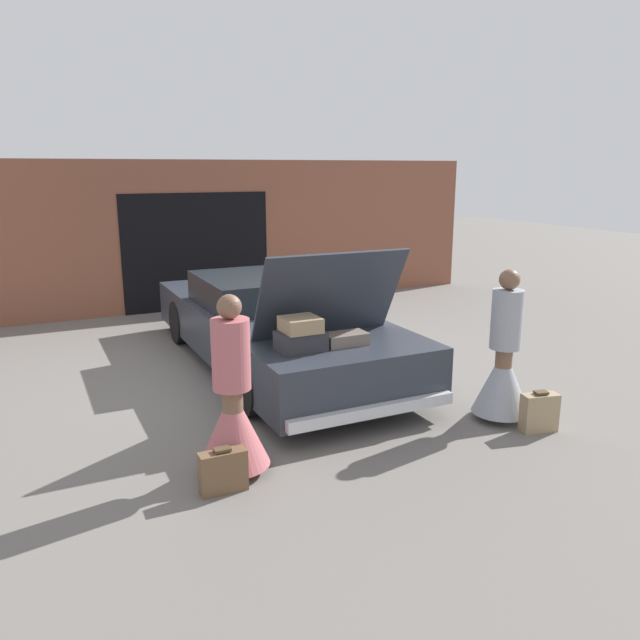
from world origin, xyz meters
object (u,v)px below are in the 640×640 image
(car, at_px, (273,324))
(person_right, at_px, (503,367))
(suitcase_beside_left_person, at_px, (223,471))
(suitcase_beside_right_person, at_px, (539,412))
(person_left, at_px, (233,411))

(car, bearing_deg, person_right, -62.63)
(person_right, distance_m, suitcase_beside_left_person, 3.20)
(car, xyz_separation_m, suitcase_beside_left_person, (-1.68, -3.09, -0.38))
(car, relative_size, suitcase_beside_right_person, 12.49)
(person_right, xyz_separation_m, suitcase_beside_right_person, (0.14, -0.42, -0.38))
(suitcase_beside_right_person, bearing_deg, person_right, 107.65)
(suitcase_beside_left_person, bearing_deg, car, 61.49)
(car, height_order, suitcase_beside_right_person, car)
(person_left, xyz_separation_m, person_right, (2.98, -0.08, 0.01))
(person_right, relative_size, suitcase_beside_right_person, 3.80)
(car, distance_m, person_right, 3.24)
(car, bearing_deg, suitcase_beside_left_person, -118.51)
(person_right, xyz_separation_m, suitcase_beside_left_person, (-3.17, -0.21, -0.40))
(suitcase_beside_left_person, height_order, suitcase_beside_right_person, suitcase_beside_right_person)
(car, bearing_deg, person_left, -117.97)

